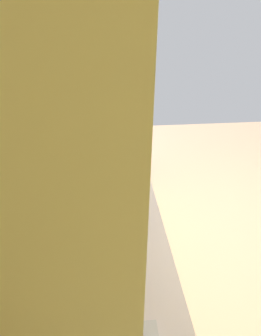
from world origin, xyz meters
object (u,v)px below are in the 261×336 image
at_px(oven_range, 109,145).
at_px(microwave, 107,154).
at_px(bowl, 118,136).
at_px(kettle, 129,207).

height_order(oven_range, microwave, microwave).
bearing_deg(microwave, bowl, -11.44).
xyz_separation_m(bowl, kettle, (-1.19, 0.00, 0.03)).
height_order(bowl, kettle, kettle).
bearing_deg(microwave, kettle, -167.08).
xyz_separation_m(microwave, kettle, (-0.56, -0.13, -0.10)).
bearing_deg(kettle, bowl, 0.00).
relative_size(bowl, kettle, 0.78).
xyz_separation_m(oven_range, microwave, (-1.39, 0.03, 0.59)).
bearing_deg(bowl, oven_range, 7.50).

